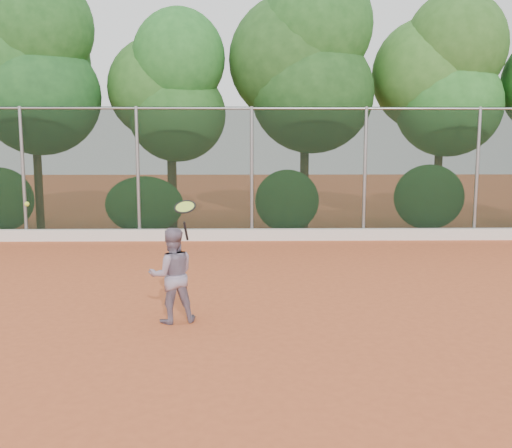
{
  "coord_description": "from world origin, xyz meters",
  "views": [
    {
      "loc": [
        -0.17,
        -8.09,
        2.52
      ],
      "look_at": [
        0.0,
        1.0,
        1.25
      ],
      "focal_mm": 40.0,
      "sensor_mm": 36.0,
      "label": 1
    }
  ],
  "objects": [
    {
      "name": "ground",
      "position": [
        0.0,
        0.0,
        0.0
      ],
      "size": [
        80.0,
        80.0,
        0.0
      ],
      "primitive_type": "plane",
      "color": "#C95A2F",
      "rests_on": "ground"
    },
    {
      "name": "concrete_curb",
      "position": [
        0.0,
        6.82,
        0.15
      ],
      "size": [
        24.0,
        0.2,
        0.3
      ],
      "primitive_type": "cube",
      "color": "silver",
      "rests_on": "ground"
    },
    {
      "name": "tennis_player",
      "position": [
        -1.22,
        -0.16,
        0.68
      ],
      "size": [
        0.78,
        0.67,
        1.36
      ],
      "primitive_type": "imported",
      "rotation": [
        0.0,
        0.0,
        3.41
      ],
      "color": "gray",
      "rests_on": "ground"
    },
    {
      "name": "chainlink_fence",
      "position": [
        -0.0,
        7.0,
        1.86
      ],
      "size": [
        24.09,
        0.09,
        3.5
      ],
      "color": "black",
      "rests_on": "ground"
    },
    {
      "name": "foliage_backdrop",
      "position": [
        -0.55,
        8.98,
        4.4
      ],
      "size": [
        23.7,
        3.63,
        7.55
      ],
      "color": "#49321C",
      "rests_on": "ground"
    },
    {
      "name": "tennis_racket",
      "position": [
        -1.01,
        -0.18,
        1.62
      ],
      "size": [
        0.35,
        0.33,
        0.58
      ],
      "color": "black",
      "rests_on": "ground"
    },
    {
      "name": "tennis_ball_in_flight",
      "position": [
        -3.37,
        0.28,
        1.66
      ],
      "size": [
        0.07,
        0.07,
        0.07
      ],
      "color": "#D1F337",
      "rests_on": "ground"
    }
  ]
}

